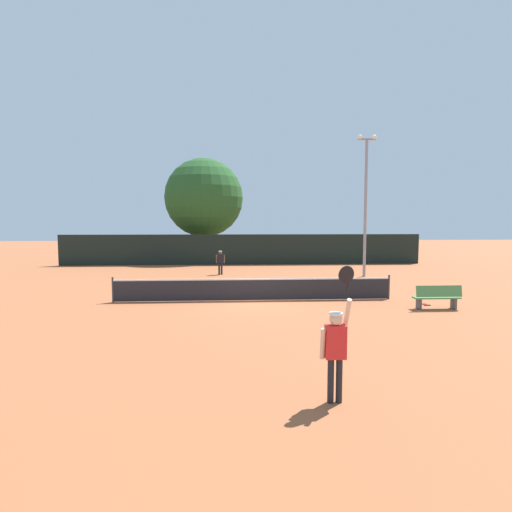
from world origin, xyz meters
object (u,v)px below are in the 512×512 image
object	(u,v)px
spare_racket	(424,304)
parked_car_mid	(216,249)
player_receiving	(220,260)
tennis_ball	(264,290)
light_pole	(366,197)
courtside_bench	(437,297)
large_tree	(204,198)
parked_car_far	(340,249)
parked_car_near	(164,249)
player_serving	(336,343)

from	to	relation	value
spare_racket	parked_car_mid	distance (m)	25.49
player_receiving	spare_racket	bearing A→B (deg)	130.15
tennis_ball	light_pole	size ratio (longest dim) A/B	0.01
parked_car_mid	player_receiving	bearing A→B (deg)	-86.99
light_pole	player_receiving	bearing A→B (deg)	170.54
spare_racket	courtside_bench	xyz separation A→B (m)	(0.04, -0.99, 0.46)
large_tree	parked_car_far	distance (m)	14.33
parked_car_near	parked_car_mid	world-z (taller)	same
player_receiving	parked_car_near	world-z (taller)	parked_car_near
player_serving	parked_car_mid	world-z (taller)	player_serving
tennis_ball	courtside_bench	world-z (taller)	courtside_bench
courtside_bench	light_pole	size ratio (longest dim) A/B	0.21
light_pole	parked_car_far	bearing A→B (deg)	80.46
spare_racket	parked_car_near	xyz separation A→B (m)	(-14.54, 24.71, 0.76)
tennis_ball	light_pole	distance (m)	9.59
player_serving	spare_racket	world-z (taller)	player_serving
player_serving	spare_racket	distance (m)	10.81
spare_racket	parked_car_near	size ratio (longest dim) A/B	0.12
light_pole	courtside_bench	bearing A→B (deg)	-91.85
player_serving	player_receiving	size ratio (longest dim) A/B	1.67
player_receiving	player_serving	bearing A→B (deg)	97.83
player_receiving	tennis_ball	bearing A→B (deg)	110.02
parked_car_mid	tennis_ball	bearing A→B (deg)	-81.45
courtside_bench	parked_car_far	xyz separation A→B (m)	(2.80, 24.55, 0.30)
player_serving	spare_racket	bearing A→B (deg)	56.02
tennis_ball	spare_racket	xyz separation A→B (m)	(6.33, -3.90, -0.01)
light_pole	large_tree	world-z (taller)	large_tree
large_tree	parked_car_near	bearing A→B (deg)	135.05
parked_car_mid	light_pole	bearing A→B (deg)	-57.11
player_receiving	parked_car_far	world-z (taller)	parked_car_far
tennis_ball	parked_car_mid	bearing A→B (deg)	98.93
parked_car_near	parked_car_far	world-z (taller)	same
courtside_bench	light_pole	bearing A→B (deg)	88.15
tennis_ball	courtside_bench	size ratio (longest dim) A/B	0.04
spare_racket	light_pole	world-z (taller)	light_pole
tennis_ball	parked_car_far	bearing A→B (deg)	64.99
player_serving	light_pole	bearing A→B (deg)	70.18
spare_racket	courtside_bench	bearing A→B (deg)	-87.67
parked_car_mid	spare_racket	bearing A→B (deg)	-68.64
player_receiving	parked_car_mid	distance (m)	13.45
player_serving	light_pole	xyz separation A→B (m)	(6.36, 17.66, 3.78)
light_pole	spare_racket	bearing A→B (deg)	-92.32
spare_racket	light_pole	bearing A→B (deg)	87.68
player_receiving	courtside_bench	bearing A→B (deg)	127.69
player_serving	tennis_ball	world-z (taller)	player_serving
light_pole	large_tree	bearing A→B (deg)	132.25
tennis_ball	parked_car_far	distance (m)	21.71
player_receiving	tennis_ball	distance (m)	6.81
player_receiving	parked_car_mid	world-z (taller)	parked_car_mid
player_serving	parked_car_near	size ratio (longest dim) A/B	0.60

